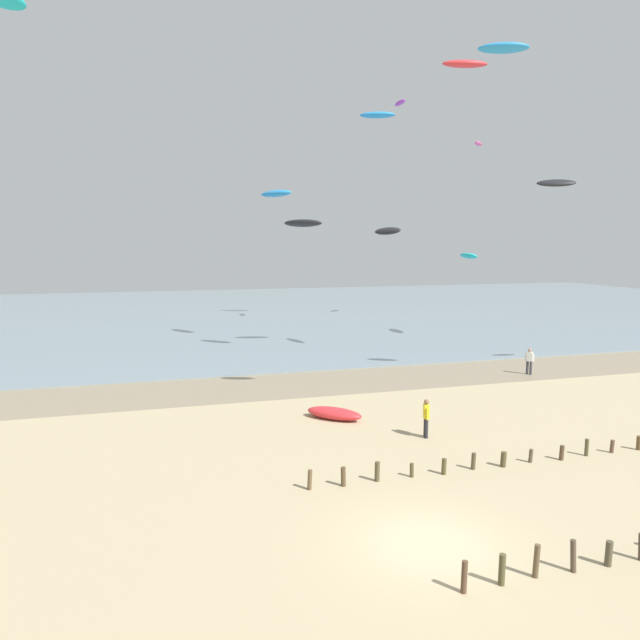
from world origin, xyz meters
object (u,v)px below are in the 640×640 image
kite_aloft_6 (276,194)px  kite_aloft_11 (388,231)px  grounded_kite (334,413)px  kite_aloft_4 (556,183)px  kite_aloft_0 (469,256)px  kite_aloft_2 (303,223)px  person_by_waterline (426,417)px  kite_aloft_10 (378,115)px  kite_aloft_3 (400,103)px  kite_aloft_8 (478,144)px  kite_aloft_7 (465,64)px  kite_aloft_1 (504,48)px  person_nearest_camera (529,361)px

kite_aloft_6 → kite_aloft_11: kite_aloft_6 is taller
grounded_kite → kite_aloft_4: kite_aloft_4 is taller
kite_aloft_0 → kite_aloft_2: kite_aloft_2 is taller
kite_aloft_0 → kite_aloft_4: 17.35m
person_by_waterline → kite_aloft_0: (15.43, 23.25, 6.45)m
kite_aloft_4 → kite_aloft_10: (-0.44, 27.12, 9.26)m
kite_aloft_10 → kite_aloft_3: bearing=114.2°
kite_aloft_6 → kite_aloft_8: size_ratio=1.63×
kite_aloft_8 → kite_aloft_4: bearing=18.9°
grounded_kite → kite_aloft_10: 39.50m
person_by_waterline → kite_aloft_7: kite_aloft_7 is taller
grounded_kite → kite_aloft_8: size_ratio=1.36×
kite_aloft_1 → kite_aloft_8: kite_aloft_8 is taller
kite_aloft_0 → kite_aloft_8: bearing=152.4°
person_nearest_camera → kite_aloft_0: 15.58m
person_by_waterline → kite_aloft_3: size_ratio=0.78×
kite_aloft_0 → kite_aloft_4: kite_aloft_4 is taller
kite_aloft_6 → kite_aloft_11: 9.96m
person_by_waterline → kite_aloft_11: 21.47m
kite_aloft_3 → person_nearest_camera: bearing=-172.4°
person_nearest_camera → kite_aloft_3: kite_aloft_3 is taller
kite_aloft_1 → kite_aloft_2: bearing=-57.1°
kite_aloft_1 → kite_aloft_10: 34.65m
kite_aloft_2 → kite_aloft_4: size_ratio=1.41×
kite_aloft_8 → kite_aloft_10: size_ratio=0.59×
kite_aloft_2 → kite_aloft_11: 6.43m
person_by_waterline → kite_aloft_0: 28.64m
person_nearest_camera → kite_aloft_0: bearing=76.2°
kite_aloft_10 → person_nearest_camera: bearing=113.0°
kite_aloft_3 → kite_aloft_11: 16.76m
kite_aloft_8 → person_by_waterline: bearing=6.7°
kite_aloft_0 → kite_aloft_1: kite_aloft_1 is taller
kite_aloft_10 → kite_aloft_0: bearing=132.7°
kite_aloft_7 → kite_aloft_4: bearing=-55.5°
kite_aloft_2 → kite_aloft_7: kite_aloft_7 is taller
person_nearest_camera → kite_aloft_4: kite_aloft_4 is taller
kite_aloft_0 → kite_aloft_8: (5.96, 8.99, 11.21)m
kite_aloft_3 → kite_aloft_7: bearing=176.8°
kite_aloft_7 → person_nearest_camera: bearing=-38.2°
kite_aloft_2 → kite_aloft_11: kite_aloft_2 is taller
kite_aloft_8 → kite_aloft_10: (-10.36, 1.86, 2.60)m
kite_aloft_3 → kite_aloft_6: (-12.67, -4.34, -8.85)m
kite_aloft_4 → kite_aloft_10: size_ratio=0.62×
person_by_waterline → kite_aloft_1: (3.51, 0.57, 15.83)m
kite_aloft_1 → kite_aloft_8: (17.88, 31.67, 1.84)m
kite_aloft_3 → kite_aloft_6: 16.05m
kite_aloft_2 → kite_aloft_7: (9.29, -6.52, 10.15)m
kite_aloft_0 → kite_aloft_1: bearing=-21.8°
person_nearest_camera → kite_aloft_2: 18.54m
kite_aloft_10 → kite_aloft_11: kite_aloft_10 is taller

